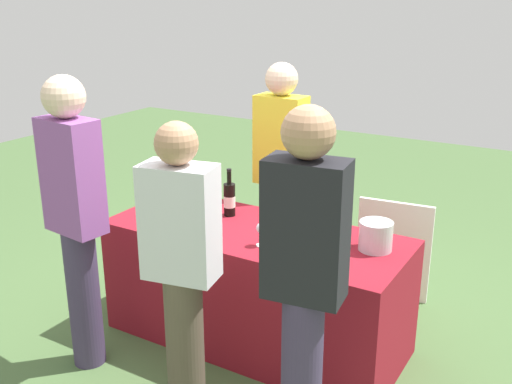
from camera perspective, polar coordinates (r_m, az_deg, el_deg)
ground_plane at (r=4.02m, az=0.00°, el=-13.74°), size 12.00×12.00×0.00m
tasting_table at (r=3.83m, az=0.00°, el=-8.94°), size 1.87×0.77×0.76m
wine_bottle_0 at (r=4.18m, az=-7.73°, el=0.68°), size 0.07×0.07×0.33m
wine_bottle_1 at (r=4.03m, az=-7.05°, el=-0.07°), size 0.08×0.08×0.32m
wine_bottle_2 at (r=3.89m, az=-2.54°, el=-0.67°), size 0.08×0.08×0.32m
wine_bottle_3 at (r=3.49m, az=8.07°, el=-3.22°), size 0.07×0.07×0.29m
wine_glass_0 at (r=3.88m, az=-7.88°, el=-1.17°), size 0.07×0.07×0.13m
wine_glass_1 at (r=3.43m, az=0.55°, el=-3.56°), size 0.07×0.07×0.14m
wine_glass_2 at (r=3.45m, az=2.62°, el=-3.32°), size 0.07×0.07×0.15m
wine_glass_3 at (r=3.32m, az=3.09°, el=-4.34°), size 0.07×0.07×0.14m
ice_bucket at (r=3.45m, az=11.32°, el=-4.11°), size 0.19×0.19×0.17m
server_pouring at (r=4.29m, az=2.34°, el=2.21°), size 0.35×0.23×1.70m
guest_0 at (r=3.51m, az=-16.81°, el=-1.77°), size 0.36×0.23×1.74m
guest_1 at (r=3.04m, az=-7.10°, el=-6.62°), size 0.40×0.27×1.58m
guest_2 at (r=2.69m, az=4.62°, el=-7.86°), size 0.38×0.24×1.72m
menu_board at (r=4.48m, az=12.91°, el=-5.40°), size 0.53×0.08×0.74m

